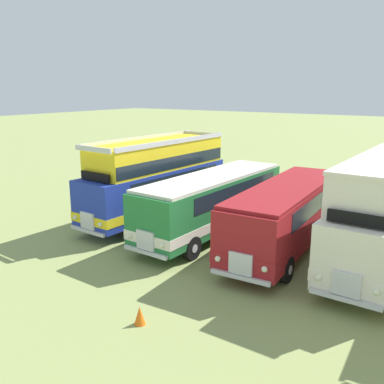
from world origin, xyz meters
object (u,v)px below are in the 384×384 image
Objects in this scene: bus_second_in_row at (213,200)px; cone_near_end at (140,315)px; bus_third_in_row at (287,212)px; bus_first_in_row at (157,177)px.

bus_second_in_row is 9.05m from cone_near_end.
bus_second_in_row is 1.01× the size of bus_third_in_row.
bus_third_in_row is 16.76× the size of cone_near_end.
bus_third_in_row reaches higher than cone_near_end.
bus_second_in_row is at bearing -7.13° from bus_first_in_row.
bus_third_in_row is (3.88, -0.03, -0.00)m from bus_second_in_row.
bus_first_in_row is at bearing 176.17° from bus_third_in_row.
bus_third_in_row is 8.77m from cone_near_end.
bus_first_in_row is 7.79m from bus_third_in_row.
bus_third_in_row is at bearing 80.95° from cone_near_end.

